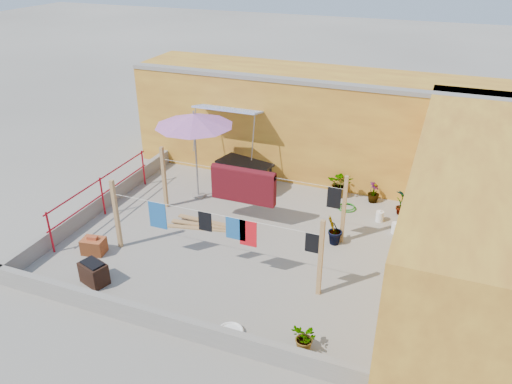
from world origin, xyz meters
TOP-DOWN VIEW (x-y plane):
  - ground at (0.00, 0.00)m, footprint 80.00×80.00m
  - wall_back at (0.50, 4.69)m, footprint 11.00×3.27m
  - wall_right at (5.20, 0.00)m, footprint 2.40×9.00m
  - parapet_front at (0.00, -3.58)m, footprint 8.30×0.16m
  - parapet_left at (-4.08, 0.00)m, footprint 0.16×7.30m
  - red_railing at (-3.85, -0.20)m, footprint 0.05×4.20m
  - clothesline_rig at (-0.08, 0.53)m, footprint 5.09×2.35m
  - patio_umbrella at (-1.94, 1.67)m, footprint 2.81×2.81m
  - outdoor_table at (-0.95, 2.83)m, footprint 1.79×1.18m
  - brick_stack at (-2.92, -1.87)m, footprint 0.59×0.47m
  - lumber_pile at (-0.91, 0.17)m, footprint 2.11×0.60m
  - brazier at (-2.17, -2.83)m, footprint 0.69×0.56m
  - white_basin at (1.25, -3.20)m, footprint 0.51×0.51m
  - water_jug_a at (3.70, 1.70)m, footprint 0.21×0.21m
  - water_jug_b at (3.23, 2.15)m, footprint 0.21×0.21m
  - green_hose at (2.28, 2.53)m, footprint 0.52×0.52m
  - plant_back_a at (1.91, 3.20)m, footprint 0.79×0.71m
  - plant_back_b at (2.88, 3.20)m, footprint 0.38×0.38m
  - plant_right_a at (3.70, 2.74)m, footprint 0.48×0.44m
  - plant_right_b at (2.35, 0.60)m, footprint 0.48×0.53m
  - plant_right_c at (2.69, -3.08)m, footprint 0.65×0.65m

SIDE VIEW (x-z plane):
  - ground at x=0.00m, z-range 0.00..0.00m
  - green_hose at x=2.28m, z-range 0.00..0.07m
  - white_basin at x=1.25m, z-range 0.00..0.09m
  - lumber_pile at x=-0.91m, z-range 0.00..0.13m
  - water_jug_a at x=3.70m, z-range -0.02..0.31m
  - water_jug_b at x=3.23m, z-range -0.02..0.31m
  - brick_stack at x=-2.92m, z-range -0.03..0.43m
  - parapet_front at x=0.00m, z-range 0.00..0.44m
  - parapet_left at x=-4.08m, z-range 0.00..0.44m
  - brazier at x=-2.17m, z-range -0.01..0.53m
  - plant_right_c at x=2.69m, z-range 0.00..0.55m
  - plant_back_b at x=2.88m, z-range 0.00..0.60m
  - plant_right_a at x=3.70m, z-range 0.00..0.76m
  - plant_right_b at x=2.35m, z-range 0.00..0.79m
  - plant_back_a at x=1.91m, z-range 0.00..0.81m
  - outdoor_table at x=-0.95m, z-range 0.31..1.08m
  - red_railing at x=-3.85m, z-range 0.17..1.27m
  - clothesline_rig at x=-0.08m, z-range 0.15..1.95m
  - wall_right at x=5.20m, z-range 0.00..3.20m
  - wall_back at x=0.50m, z-range 0.00..3.21m
  - patio_umbrella at x=-1.94m, z-range 1.04..3.64m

